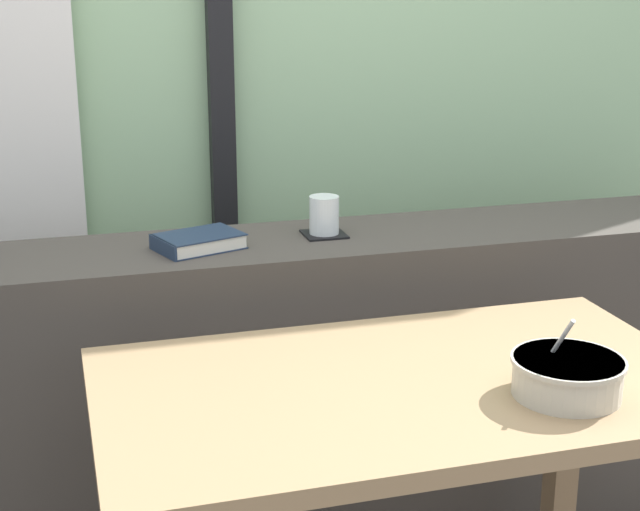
{
  "coord_description": "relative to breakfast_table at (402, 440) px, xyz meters",
  "views": [
    {
      "loc": [
        -0.57,
        -1.57,
        1.44
      ],
      "look_at": [
        0.0,
        0.42,
        0.82
      ],
      "focal_mm": 53.21,
      "sensor_mm": 36.0,
      "label": 1
    }
  ],
  "objects": [
    {
      "name": "coaster_square",
      "position": [
        0.04,
        0.65,
        0.22
      ],
      "size": [
        0.1,
        0.1,
        0.0
      ],
      "primitive_type": "cube",
      "color": "black",
      "rests_on": "dark_console_ledge"
    },
    {
      "name": "closed_book",
      "position": [
        -0.28,
        0.62,
        0.24
      ],
      "size": [
        0.22,
        0.19,
        0.04
      ],
      "color": "#1E2D47",
      "rests_on": "dark_console_ledge"
    },
    {
      "name": "juice_glass",
      "position": [
        0.04,
        0.65,
        0.27
      ],
      "size": [
        0.07,
        0.07,
        0.09
      ],
      "color": "white",
      "rests_on": "coaster_square"
    },
    {
      "name": "breakfast_table",
      "position": [
        0.0,
        0.0,
        0.0
      ],
      "size": [
        1.12,
        0.64,
        0.73
      ],
      "color": "#826849",
      "rests_on": "ground"
    },
    {
      "name": "dark_console_ledge",
      "position": [
        -0.02,
        0.63,
        -0.19
      ],
      "size": [
        2.8,
        0.35,
        0.83
      ],
      "primitive_type": "cube",
      "color": "#423D38",
      "rests_on": "ground"
    },
    {
      "name": "soup_bowl",
      "position": [
        0.25,
        -0.14,
        0.16
      ],
      "size": [
        0.2,
        0.2,
        0.15
      ],
      "color": "#BCB7A8",
      "rests_on": "breakfast_table"
    },
    {
      "name": "window_divider_post",
      "position": [
        -0.1,
        1.21,
        0.69
      ],
      "size": [
        0.07,
        0.05,
        2.6
      ],
      "primitive_type": "cube",
      "color": "black",
      "rests_on": "ground"
    }
  ]
}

